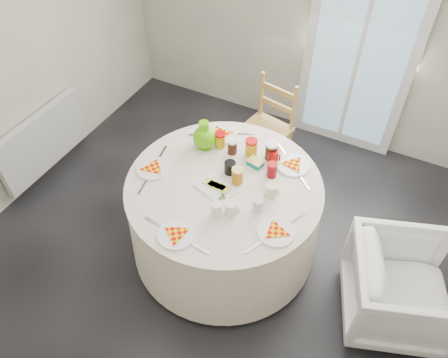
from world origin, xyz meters
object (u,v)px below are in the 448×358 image
at_px(wooden_chair, 265,128).
at_px(green_pitcher, 204,134).
at_px(radiator, 43,141).
at_px(armchair, 404,285).
at_px(table, 224,217).

distance_m(wooden_chair, green_pitcher, 0.87).
xyz_separation_m(wooden_chair, green_pitcher, (-0.21, -0.74, 0.40)).
relative_size(radiator, green_pitcher, 4.28).
bearing_deg(wooden_chair, armchair, -22.35).
bearing_deg(wooden_chair, radiator, -138.69).
distance_m(armchair, green_pitcher, 1.77).
bearing_deg(radiator, green_pitcher, 9.55).
distance_m(table, wooden_chair, 1.04).
xyz_separation_m(radiator, table, (1.89, -0.03, -0.01)).
relative_size(wooden_chair, green_pitcher, 3.93).
relative_size(table, wooden_chair, 1.60).
relative_size(wooden_chair, armchair, 1.26).
relative_size(radiator, armchair, 1.37).
xyz_separation_m(armchair, green_pitcher, (-1.69, 0.27, 0.48)).
distance_m(radiator, green_pitcher, 1.66).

